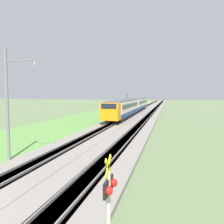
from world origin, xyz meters
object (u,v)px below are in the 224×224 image
catenary_mast_far (138,96)px  catenary_mast_near (8,104)px  crossing_signal_far (109,214)px  catenary_mast_mid (117,98)px  passenger_train (132,105)px

catenary_mast_far → catenary_mast_near: bearing=-180.0°
crossing_signal_far → catenary_mast_mid: bearing=103.1°
catenary_mast_near → catenary_mast_mid: (34.43, -0.00, -0.16)m
passenger_train → crossing_signal_far: (-48.82, -7.43, -0.16)m
crossing_signal_far → catenary_mast_near: size_ratio=0.43×
passenger_train → crossing_signal_far: passenger_train is taller
passenger_train → catenary_mast_far: bearing=-174.7°
catenary_mast_mid → passenger_train: bearing=-25.1°
catenary_mast_near → catenary_mast_far: 68.85m
passenger_train → crossing_signal_far: bearing=8.7°
catenary_mast_far → passenger_train: bearing=-174.7°
passenger_train → catenary_mast_mid: size_ratio=5.48×
catenary_mast_mid → catenary_mast_far: size_ratio=0.94×
catenary_mast_mid → catenary_mast_near: bearing=180.0°
crossing_signal_far → catenary_mast_far: catenary_mast_far is taller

